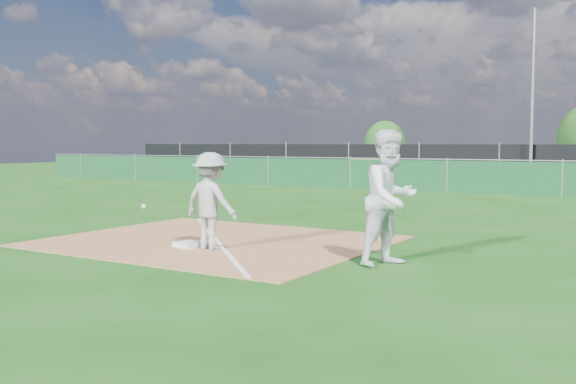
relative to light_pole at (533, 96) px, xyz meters
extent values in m
plane|color=#14480F|center=(-1.50, -12.70, -4.00)|extent=(90.00, 90.00, 0.00)
cube|color=#99663D|center=(-1.50, -21.70, -3.99)|extent=(6.00, 5.00, 0.02)
cube|color=white|center=(-1.50, -21.70, -3.98)|extent=(5.01, 5.01, 0.01)
cube|color=#113E20|center=(-1.50, -7.70, -3.40)|extent=(44.00, 0.05, 1.20)
ellipsoid|color=olive|center=(-6.50, -4.20, -3.42)|extent=(3.38, 2.60, 1.17)
cube|color=black|center=(-1.50, 0.30, -3.10)|extent=(46.00, 0.04, 1.80)
cube|color=black|center=(-1.50, 5.30, -4.00)|extent=(46.00, 9.00, 0.01)
cylinder|color=slate|center=(0.00, 0.00, 0.00)|extent=(0.16, 0.16, 8.00)
cube|color=silver|center=(-1.47, -22.53, -3.94)|extent=(0.47, 0.47, 0.09)
imported|color=#AFAFB1|center=(-0.98, -22.52, -3.14)|extent=(1.12, 0.69, 1.67)
sphere|color=white|center=(-2.26, -22.83, -3.28)|extent=(0.08, 0.08, 0.08)
imported|color=white|center=(2.20, -22.20, -2.97)|extent=(1.10, 1.22, 2.06)
imported|color=#A8ABB0|center=(-7.88, 4.76, -3.28)|extent=(4.48, 2.75, 1.42)
imported|color=black|center=(-1.09, 4.51, -3.32)|extent=(4.16, 1.70, 1.34)
cylinder|color=#382316|center=(-11.56, 10.20, -3.52)|extent=(0.24, 0.24, 0.96)
ellipsoid|color=#1A4B15|center=(-11.56, 10.20, -2.24)|extent=(2.88, 2.88, 3.31)
camera|label=1|loc=(5.90, -31.21, -2.15)|focal=40.00mm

